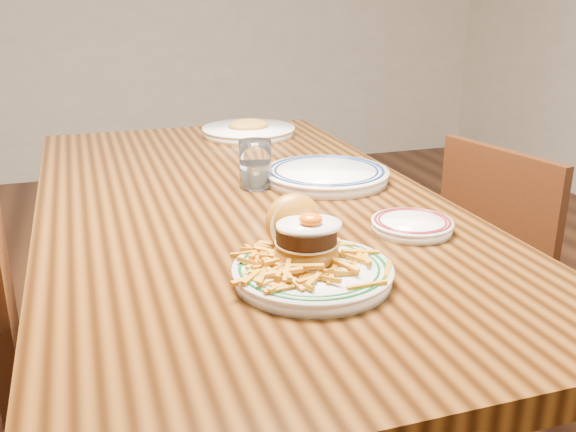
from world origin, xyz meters
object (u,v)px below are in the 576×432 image
object	(u,v)px
table	(242,236)
side_plate	(412,224)
chair_right	(516,280)
main_plate	(310,258)

from	to	relation	value
table	side_plate	bearing A→B (deg)	-48.49
chair_right	side_plate	distance (m)	0.68
table	main_plate	world-z (taller)	main_plate
main_plate	side_plate	size ratio (longest dim) A/B	1.69
table	chair_right	size ratio (longest dim) A/B	1.97
chair_right	main_plate	world-z (taller)	main_plate
side_plate	main_plate	bearing A→B (deg)	-167.96
table	side_plate	distance (m)	0.40
chair_right	main_plate	distance (m)	0.95
main_plate	side_plate	world-z (taller)	main_plate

